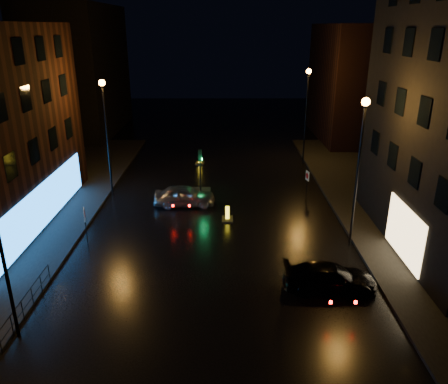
# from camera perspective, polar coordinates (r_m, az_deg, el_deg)

# --- Properties ---
(ground) EXTENTS (120.00, 120.00, 0.00)m
(ground) POSITION_cam_1_polar(r_m,az_deg,el_deg) (20.26, -1.57, -14.70)
(ground) COLOR black
(ground) RESTS_ON ground
(pavement_right) EXTENTS (12.00, 44.00, 0.15)m
(pavement_right) POSITION_cam_1_polar(r_m,az_deg,el_deg) (30.29, 26.46, -4.19)
(pavement_right) COLOR black
(pavement_right) RESTS_ON ground
(building_far_left) EXTENTS (8.00, 16.00, 14.00)m
(building_far_left) POSITION_cam_1_polar(r_m,az_deg,el_deg) (54.27, -18.39, 14.82)
(building_far_left) COLOR black
(building_far_left) RESTS_ON ground
(building_far_right) EXTENTS (8.00, 14.00, 12.00)m
(building_far_right) POSITION_cam_1_polar(r_m,az_deg,el_deg) (50.91, 16.97, 13.49)
(building_far_right) COLOR black
(building_far_right) RESTS_ON ground
(street_lamp_lfar) EXTENTS (0.44, 0.44, 8.37)m
(street_lamp_lfar) POSITION_cam_1_polar(r_m,az_deg,el_deg) (32.19, -15.21, 9.02)
(street_lamp_lfar) COLOR black
(street_lamp_lfar) RESTS_ON ground
(street_lamp_rnear) EXTENTS (0.44, 0.44, 8.37)m
(street_lamp_rnear) POSITION_cam_1_polar(r_m,az_deg,el_deg) (24.42, 17.36, 5.16)
(street_lamp_rnear) COLOR black
(street_lamp_rnear) RESTS_ON ground
(street_lamp_rfar) EXTENTS (0.44, 0.44, 8.37)m
(street_lamp_rfar) POSITION_cam_1_polar(r_m,az_deg,el_deg) (39.64, 10.76, 11.50)
(street_lamp_rfar) COLOR black
(street_lamp_rfar) RESTS_ON ground
(traffic_signal) EXTENTS (1.40, 2.40, 3.45)m
(traffic_signal) POSITION_cam_1_polar(r_m,az_deg,el_deg) (32.54, -3.07, 0.57)
(traffic_signal) COLOR black
(traffic_signal) RESTS_ON ground
(guard_railing) EXTENTS (0.05, 6.04, 1.00)m
(guard_railing) POSITION_cam_1_polar(r_m,az_deg,el_deg) (20.84, -24.91, -13.34)
(guard_railing) COLOR black
(guard_railing) RESTS_ON ground
(silver_hatchback) EXTENTS (4.27, 1.83, 1.44)m
(silver_hatchback) POSITION_cam_1_polar(r_m,az_deg,el_deg) (30.49, -5.18, -0.48)
(silver_hatchback) COLOR #B9BCC1
(silver_hatchback) RESTS_ON ground
(dark_sedan) EXTENTS (4.45, 1.93, 1.28)m
(dark_sedan) POSITION_cam_1_polar(r_m,az_deg,el_deg) (21.62, 13.68, -10.82)
(dark_sedan) COLOR black
(dark_sedan) RESTS_ON ground
(bollard_near) EXTENTS (0.72, 1.07, 0.93)m
(bollard_near) POSITION_cam_1_polar(r_m,az_deg,el_deg) (28.30, 0.44, -3.27)
(bollard_near) COLOR black
(bollard_near) RESTS_ON ground
(bollard_far) EXTENTS (0.83, 1.20, 1.02)m
(bollard_far) POSITION_cam_1_polar(r_m,az_deg,el_deg) (39.98, -3.19, 4.05)
(bollard_far) COLOR black
(bollard_far) RESTS_ON ground
(road_sign_left) EXTENTS (0.20, 0.53, 2.24)m
(road_sign_left) POSITION_cam_1_polar(r_m,az_deg,el_deg) (25.84, -17.73, -3.21)
(road_sign_left) COLOR black
(road_sign_left) RESTS_ON ground
(road_sign_right) EXTENTS (0.17, 0.51, 2.13)m
(road_sign_right) POSITION_cam_1_polar(r_m,az_deg,el_deg) (31.73, 10.82, 1.78)
(road_sign_right) COLOR black
(road_sign_right) RESTS_ON ground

